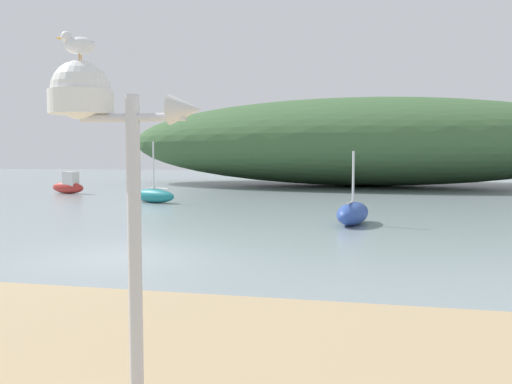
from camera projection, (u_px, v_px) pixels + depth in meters
ground_plane at (120, 257)px, 12.97m from camera, size 120.00×120.00×0.00m
distant_hill at (363, 142)px, 40.84m from camera, size 36.50×15.69×6.62m
mast_structure at (98, 122)px, 4.59m from camera, size 1.36×0.55×3.12m
seagull_on_radar at (78, 44)px, 4.57m from camera, size 0.36×0.15×0.25m
motorboat_far_left at (69, 185)px, 32.74m from camera, size 2.57×1.30×1.34m
sailboat_near_shore at (353, 213)px, 18.73m from camera, size 1.43×2.63×2.57m
sailboat_by_sandbar at (154, 196)px, 26.87m from camera, size 2.75×1.72×3.06m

